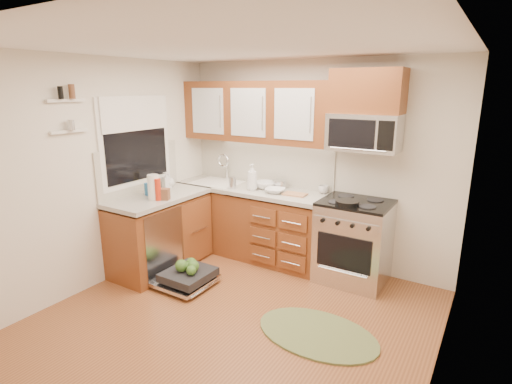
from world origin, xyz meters
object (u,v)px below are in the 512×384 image
Objects in this scene: dishwasher at (186,277)px; cutting_board at (295,194)px; cup at (324,189)px; paper_towel_roll at (154,187)px; upper_cabinets at (256,112)px; rug at (317,334)px; skillet at (347,203)px; stock_pot at (279,184)px; microwave at (364,132)px; sink at (217,191)px; bowl_a at (275,191)px; range at (354,241)px; bowl_b at (265,185)px.

cutting_board is (0.80, 1.10, 0.83)m from dishwasher.
cup is (1.06, 1.35, 0.87)m from dishwasher.
paper_towel_roll is at bearing -141.83° from cutting_board.
rug is (1.50, -1.35, -1.86)m from upper_cabinets.
dishwasher is 2.74× the size of skillet.
skillet is at bearing 23.60° from paper_towel_roll.
stock_pot is 0.36m from cutting_board.
cutting_board is (-0.70, 0.15, -0.04)m from skillet.
microwave is at bearing 82.15° from skillet.
upper_cabinets is 1.29m from cup.
stock_pot is 1.50× the size of cup.
sink is (-1.93, -0.13, -0.90)m from microwave.
bowl_a is at bearing -3.94° from sink.
microwave is at bearing 29.96° from paper_towel_roll.
skillet is 1.08× the size of bowl_a.
bowl_a reaches higher than range.
sink is 1.48m from cup.
stock_pot is at bearing 104.91° from bowl_a.
rug is 1.82m from cup.
upper_cabinets reaches higher than cutting_board.
cutting_board is 1.66m from paper_towel_roll.
stock_pot is 0.65× the size of paper_towel_roll.
bowl_a is (-0.99, -0.07, 0.48)m from range.
range is 1.53× the size of sink.
cup is at bearing 39.29° from paper_towel_roll.
sink is at bearing 174.78° from skillet.
microwave is at bearing 90.00° from range.
cutting_board is 0.25m from bowl_a.
range is at bearing 2.59° from cutting_board.
sink is 2.30× the size of bowl_b.
bowl_b reaches higher than skillet.
dishwasher is 1.51m from bowl_b.
rug is 4.18× the size of bowl_b.
microwave is at bearing 3.85° from sink.
dishwasher is at bearing -143.73° from range.
cup is (0.73, 0.16, 0.01)m from bowl_b.
range reaches higher than cutting_board.
skillet is (-0.04, -0.18, 0.50)m from range.
bowl_a is at bearing -30.71° from bowl_b.
microwave is at bearing -11.77° from cup.
paper_towel_roll is at bearing -95.85° from sink.
bowl_a is 0.88× the size of bowl_b.
cup is at bearing 51.86° from dishwasher.
sink is 1.90m from skillet.
bowl_a is (-1.08, 1.13, 0.94)m from rug.
rug is at bearing -85.90° from microwave.
rug is at bearing -85.50° from range.
skillet is (1.89, -0.17, 0.17)m from sink.
rug is 2.06m from bowl_b.
stock_pot is (0.49, 1.27, 0.88)m from dishwasher.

